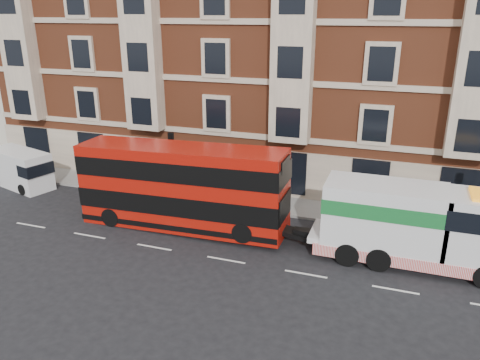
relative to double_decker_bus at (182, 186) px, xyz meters
name	(u,v)px	position (x,y,z in m)	size (l,w,h in m)	color
ground	(226,260)	(3.62, -2.68, -2.51)	(120.00, 120.00, 0.00)	black
sidewalk	(268,203)	(3.62, 4.82, -2.44)	(90.00, 3.00, 0.15)	slate
victorian_terrace	(307,34)	(4.12, 12.32, 7.55)	(45.00, 12.00, 20.40)	brown
lamp_post_west	(172,161)	(-2.38, 3.52, 0.16)	(0.35, 0.15, 4.35)	black
double_decker_bus	(182,186)	(0.00, 0.00, 0.00)	(11.71, 2.69, 4.74)	#A91309
tow_truck	(412,224)	(12.06, 0.00, -0.44)	(9.38, 2.77, 3.91)	silver
box_van	(21,169)	(-13.57, 2.32, -1.25)	(5.28, 3.26, 2.56)	silver
pedestrian	(88,174)	(-8.84, 3.47, -1.44)	(0.67, 0.44, 1.85)	black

